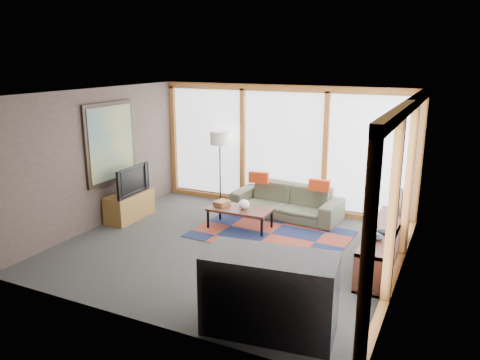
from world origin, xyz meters
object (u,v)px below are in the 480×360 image
at_px(floor_lamp, 220,168).
at_px(bar_counter, 270,293).
at_px(coffee_table, 240,218).
at_px(bookshelf, 383,246).
at_px(sofa, 286,201).
at_px(television, 129,180).
at_px(tv_console, 130,206).

xyz_separation_m(floor_lamp, bar_counter, (2.83, -4.07, -0.33)).
xyz_separation_m(coffee_table, bookshelf, (2.69, -0.44, 0.09)).
bearing_deg(bookshelf, sofa, 145.86).
xyz_separation_m(floor_lamp, television, (-1.12, -1.67, 0.01)).
bearing_deg(coffee_table, television, -166.27).
relative_size(coffee_table, tv_console, 1.10).
bearing_deg(coffee_table, floor_lamp, 131.96).
xyz_separation_m(floor_lamp, coffee_table, (1.03, -1.15, -0.62)).
bearing_deg(tv_console, television, -36.48).
bearing_deg(floor_lamp, bookshelf, -23.10).
bearing_deg(television, coffee_table, -78.72).
relative_size(sofa, tv_console, 2.05).
relative_size(bookshelf, bar_counter, 1.52).
bearing_deg(bookshelf, floor_lamp, 156.90).
height_order(bookshelf, bar_counter, bar_counter).
xyz_separation_m(coffee_table, tv_console, (-2.21, -0.48, 0.07)).
height_order(coffee_table, tv_console, tv_console).
bearing_deg(bookshelf, coffee_table, 170.72).
bearing_deg(floor_lamp, bar_counter, -55.18).
relative_size(coffee_table, television, 1.20).
bearing_deg(sofa, tv_console, -147.22).
distance_m(coffee_table, bar_counter, 3.45).
distance_m(bookshelf, bar_counter, 2.65).
height_order(sofa, tv_console, sofa).
height_order(television, bar_counter, television).
relative_size(floor_lamp, bar_counter, 1.06).
height_order(coffee_table, bar_counter, bar_counter).
distance_m(sofa, bar_counter, 4.13).
distance_m(sofa, coffee_table, 1.16).
bearing_deg(bar_counter, sofa, 99.98).
bearing_deg(coffee_table, sofa, 61.10).
xyz_separation_m(sofa, tv_console, (-2.77, -1.48, -0.05)).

